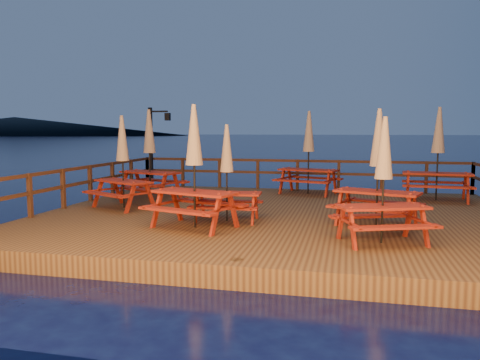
{
  "coord_description": "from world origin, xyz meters",
  "views": [
    {
      "loc": [
        1.77,
        -12.02,
        2.55
      ],
      "look_at": [
        -1.15,
        0.6,
        1.17
      ],
      "focal_mm": 35.0,
      "sensor_mm": 36.0,
      "label": 1
    }
  ],
  "objects_px": {
    "picnic_table_0": "(383,178)",
    "lamp_post": "(155,140)",
    "picnic_table_2": "(378,165)",
    "picnic_table_1": "(150,152)"
  },
  "relations": [
    {
      "from": "picnic_table_1",
      "to": "lamp_post",
      "type": "bearing_deg",
      "value": 128.64
    },
    {
      "from": "picnic_table_0",
      "to": "picnic_table_1",
      "type": "bearing_deg",
      "value": 125.35
    },
    {
      "from": "lamp_post",
      "to": "picnic_table_0",
      "type": "distance_m",
      "value": 10.78
    },
    {
      "from": "picnic_table_1",
      "to": "picnic_table_2",
      "type": "bearing_deg",
      "value": -4.84
    },
    {
      "from": "picnic_table_0",
      "to": "picnic_table_2",
      "type": "xyz_separation_m",
      "value": [
        -0.01,
        1.69,
        0.11
      ]
    },
    {
      "from": "picnic_table_0",
      "to": "picnic_table_2",
      "type": "distance_m",
      "value": 1.69
    },
    {
      "from": "picnic_table_0",
      "to": "picnic_table_2",
      "type": "height_order",
      "value": "picnic_table_2"
    },
    {
      "from": "lamp_post",
      "to": "picnic_table_2",
      "type": "height_order",
      "value": "lamp_post"
    },
    {
      "from": "picnic_table_0",
      "to": "lamp_post",
      "type": "bearing_deg",
      "value": 116.1
    },
    {
      "from": "picnic_table_2",
      "to": "picnic_table_1",
      "type": "bearing_deg",
      "value": 175.98
    }
  ]
}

